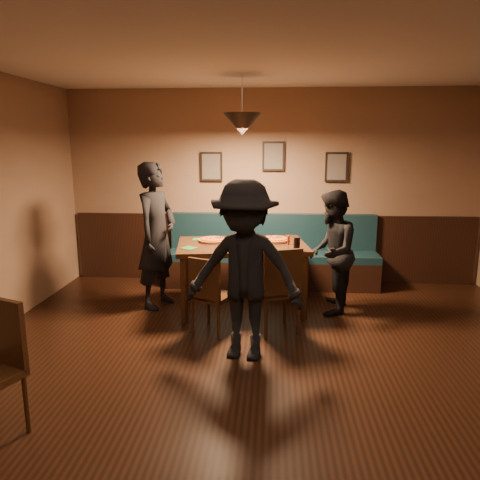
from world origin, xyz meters
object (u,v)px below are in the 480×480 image
Objects in this scene: chair_near_right at (276,289)px; diner_front at (244,271)px; chair_near_left at (213,294)px; soda_glass at (297,244)px; tabasco_bottle at (288,239)px; booth_bench at (272,252)px; diner_right at (331,252)px; diner_left at (157,236)px; dining_table at (242,276)px.

diner_front is (-0.31, -0.65, 0.38)m from chair_near_right.
chair_near_left is 1.11m from soda_glass.
tabasco_bottle is at bearing 65.63° from chair_near_left.
booth_bench is 22.86× the size of tabasco_bottle.
soda_glass is 0.34m from tabasco_bottle.
booth_bench is at bearing -133.14° from diner_right.
diner_right is 9.26× the size of soda_glass.
tabasco_bottle is at bearing -80.34° from diner_right.
diner_right is 0.56m from soda_glass.
booth_bench is 1.65× the size of diner_left.
tabasco_bottle reaches higher than chair_near_left.
chair_near_left is 6.54× the size of tabasco_bottle.
diner_front is at bearing -33.18° from chair_near_left.
diner_front reaches higher than chair_near_right.
chair_near_left is 1.22m from diner_left.
diner_left reaches higher than diner_front.
diner_right reaches higher than tabasco_bottle.
diner_right is at bearing 35.96° from soda_glass.
chair_near_right is (0.05, -1.66, -0.02)m from booth_bench.
soda_glass is (0.65, -0.35, 0.50)m from dining_table.
diner_front is (-0.26, -2.31, 0.36)m from booth_bench.
diner_front is at bearing -120.98° from diner_left.
booth_bench is 2.35m from diner_front.
booth_bench is 2.01× the size of diner_right.
chair_near_right is at bearing -34.03° from diner_right.
diner_right is (0.66, 0.65, 0.27)m from chair_near_right.
booth_bench is 1.66m from chair_near_right.
tabasco_bottle is (0.45, 1.32, 0.04)m from diner_front.
diner_front is at bearing -136.36° from chair_near_right.
chair_near_left is 0.81m from diner_front.
diner_front is at bearing -93.46° from dining_table.
diner_right is at bearing 63.34° from diner_front.
dining_table is at bearing 178.60° from tabasco_bottle.
chair_near_right is 7.33× the size of tabasco_bottle.
diner_left is (-1.07, 0.04, 0.49)m from dining_table.
dining_table is at bearing -80.02° from diner_right.
chair_near_right is 5.95× the size of soda_glass.
diner_left is (-1.48, 0.72, 0.43)m from chair_near_right.
dining_table is 11.83× the size of tabasco_bottle.
chair_near_right is 0.59m from soda_glass.
tabasco_bottle is (0.15, 0.67, 0.42)m from chair_near_right.
tabasco_bottle is (-0.08, 0.33, -0.02)m from soda_glass.
soda_glass is (0.28, -1.32, 0.41)m from booth_bench.
chair_near_right is 1.71m from diner_left.
chair_near_right is at bearing -88.36° from booth_bench.
chair_near_right is 0.97m from diner_right.
chair_near_right is at bearing 74.81° from diner_front.
booth_bench reaches higher than tabasco_bottle.
soda_glass is at bearing -78.23° from booth_bench.
booth_bench is 1.08m from tabasco_bottle.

